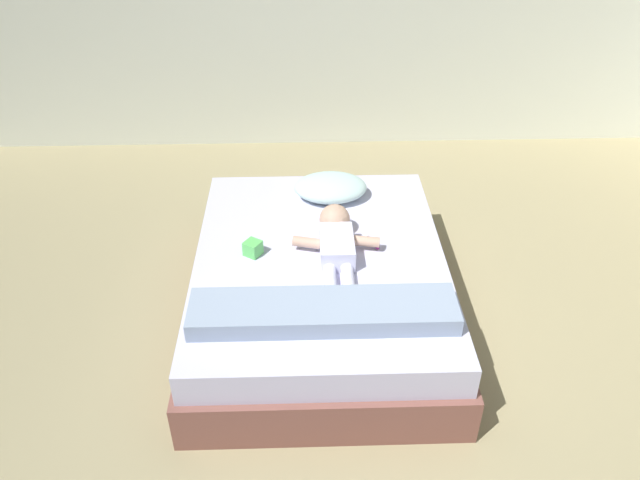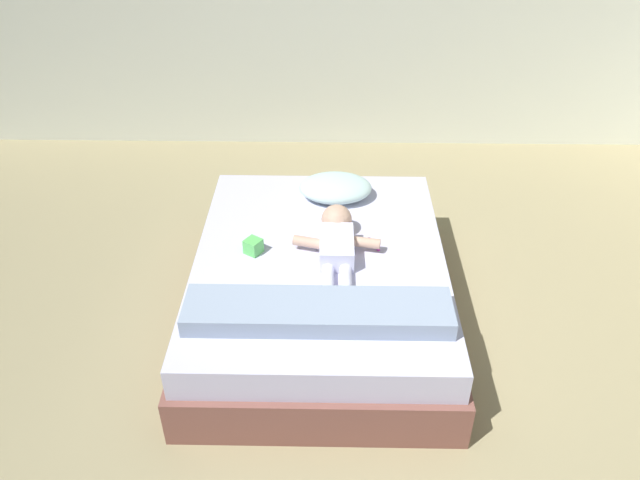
{
  "view_description": "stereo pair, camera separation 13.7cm",
  "coord_description": "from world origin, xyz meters",
  "px_view_note": "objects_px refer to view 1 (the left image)",
  "views": [
    {
      "loc": [
        -0.23,
        -2.08,
        2.49
      ],
      "look_at": [
        -0.15,
        0.68,
        0.54
      ],
      "focal_mm": 35.46,
      "sensor_mm": 36.0,
      "label": 1
    },
    {
      "loc": [
        -0.1,
        -2.08,
        2.49
      ],
      "look_at": [
        -0.15,
        0.68,
        0.54
      ],
      "focal_mm": 35.46,
      "sensor_mm": 36.0,
      "label": 2
    }
  ],
  "objects_px": {
    "toothbrush": "(371,241)",
    "toy_block": "(253,248)",
    "bed": "(320,287)",
    "pillow": "(331,187)",
    "baby": "(336,239)"
  },
  "relations": [
    {
      "from": "toothbrush",
      "to": "pillow",
      "type": "bearing_deg",
      "value": 112.38
    },
    {
      "from": "bed",
      "to": "baby",
      "type": "distance_m",
      "value": 0.31
    },
    {
      "from": "bed",
      "to": "pillow",
      "type": "xyz_separation_m",
      "value": [
        0.08,
        0.61,
        0.29
      ]
    },
    {
      "from": "pillow",
      "to": "toothbrush",
      "type": "relative_size",
      "value": 3.46
    },
    {
      "from": "baby",
      "to": "toy_block",
      "type": "height_order",
      "value": "baby"
    },
    {
      "from": "bed",
      "to": "toothbrush",
      "type": "height_order",
      "value": "toothbrush"
    },
    {
      "from": "bed",
      "to": "pillow",
      "type": "height_order",
      "value": "pillow"
    },
    {
      "from": "bed",
      "to": "pillow",
      "type": "relative_size",
      "value": 4.08
    },
    {
      "from": "toothbrush",
      "to": "toy_block",
      "type": "bearing_deg",
      "value": -172.18
    },
    {
      "from": "baby",
      "to": "pillow",
      "type": "bearing_deg",
      "value": 90.59
    },
    {
      "from": "baby",
      "to": "bed",
      "type": "bearing_deg",
      "value": -150.82
    },
    {
      "from": "baby",
      "to": "toothbrush",
      "type": "height_order",
      "value": "baby"
    },
    {
      "from": "pillow",
      "to": "toy_block",
      "type": "distance_m",
      "value": 0.74
    },
    {
      "from": "toy_block",
      "to": "pillow",
      "type": "bearing_deg",
      "value": 52.74
    },
    {
      "from": "toothbrush",
      "to": "toy_block",
      "type": "distance_m",
      "value": 0.66
    }
  ]
}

